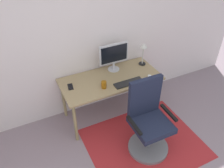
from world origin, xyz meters
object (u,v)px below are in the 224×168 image
Objects in this scene: desk at (111,82)px; desk_lamp at (143,50)px; computer_mouse at (150,77)px; cell_phone at (70,87)px; monitor at (114,55)px; coffee_cup at (104,85)px; keyboard at (129,83)px; office_chair at (148,124)px.

desk_lamp is (0.62, 0.14, 0.33)m from desk.
computer_mouse reaches higher than cell_phone.
desk is 0.41m from monitor.
desk_lamp is at bearing 20.10° from coffee_cup.
cell_phone is (-0.78, 0.28, -0.00)m from keyboard.
monitor is 1.27× the size of desk_lamp.
monitor is at bearing 132.01° from computer_mouse.
computer_mouse is at bearing -5.53° from cell_phone.
computer_mouse is at bearing -2.67° from keyboard.
monitor is 1.07× the size of keyboard.
desk is 0.72m from desk_lamp.
office_chair is at bearing -78.42° from desk.
keyboard is at bearing -50.39° from desk.
cell_phone is at bearing -169.62° from monitor.
keyboard is at bearing -9.48° from coffee_cup.
coffee_cup is (-0.71, 0.08, 0.03)m from computer_mouse.
computer_mouse is 1.17m from cell_phone.
cell_phone is (-0.60, 0.06, 0.07)m from desk.
computer_mouse is 0.72m from coffee_cup.
monitor is 4.48× the size of coffee_cup.
desk is 0.27m from coffee_cup.
keyboard is 0.37m from coffee_cup.
computer_mouse reaches higher than desk.
office_chair reaches higher than desk_lamp.
coffee_cup is at bearing 173.87° from computer_mouse.
desk is at bearing 129.61° from keyboard.
cell_phone reaches higher than desk.
monitor reaches higher than coffee_cup.
computer_mouse is at bearing -6.13° from coffee_cup.
keyboard is 0.35m from computer_mouse.
desk_lamp is (0.48, -0.06, -0.00)m from monitor.
keyboard is 0.62m from desk_lamp.
computer_mouse is 0.29× the size of desk_lamp.
office_chair is (-0.46, -0.94, -0.54)m from desk_lamp.
desk_lamp is (1.22, 0.08, 0.25)m from cell_phone.
desk_lamp is at bearing -7.13° from monitor.
coffee_cup is 0.28× the size of desk_lamp.
coffee_cup is 0.10× the size of office_chair.
monitor is 1.13m from office_chair.
desk is 14.13× the size of computer_mouse.
desk_lamp is 0.34× the size of office_chair.
computer_mouse is at bearing -103.60° from desk_lamp.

